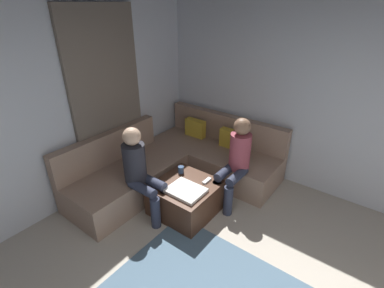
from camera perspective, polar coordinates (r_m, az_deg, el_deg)
name	(u,v)px	position (r m, az deg, el deg)	size (l,w,h in m)	color
wall_back	(361,106)	(4.06, 31.26, 6.68)	(6.00, 0.12, 2.70)	silver
wall_left	(0,124)	(3.58, -34.60, 3.43)	(0.12, 6.00, 2.70)	silver
curtain_panel	(108,103)	(4.07, -16.79, 8.05)	(0.06, 1.10, 2.50)	#726659
sectional_couch	(178,163)	(4.31, -2.79, -3.90)	(2.10, 2.55, 0.87)	#9E7F6B
ottoman	(186,198)	(3.72, -1.32, -10.91)	(0.76, 0.76, 0.42)	#4C2D1E
folded_blanket	(186,191)	(3.45, -1.30, -9.50)	(0.44, 0.36, 0.04)	white
coffee_mug	(181,170)	(3.80, -2.28, -5.26)	(0.08, 0.08, 0.10)	#334C72
game_remote	(207,181)	(3.64, 3.05, -7.50)	(0.05, 0.15, 0.02)	white
person_on_couch_back	(236,159)	(3.71, 8.99, -3.07)	(0.30, 0.60, 1.20)	#2D3347
person_on_couch_side	(141,170)	(3.49, -10.49, -5.31)	(0.60, 0.30, 1.20)	#2D3347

